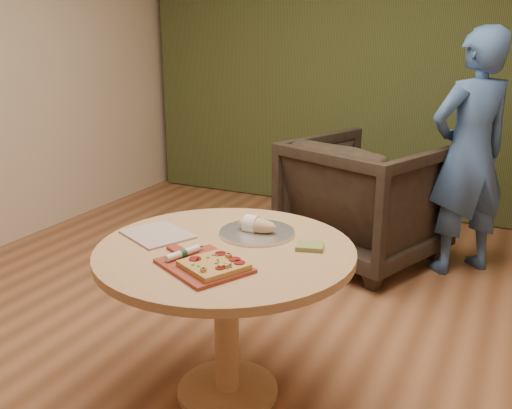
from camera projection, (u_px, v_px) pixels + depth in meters
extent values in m
cube|color=#955C3B|center=(242.00, 362.00, 3.02)|extent=(5.00, 6.00, 0.02)
cube|color=beige|center=(393.00, 60.00, 5.18)|extent=(5.00, 0.02, 2.80)
cube|color=#2F3719|center=(390.00, 61.00, 5.09)|extent=(4.80, 0.14, 2.78)
cylinder|color=tan|center=(228.00, 389.00, 2.74)|extent=(0.48, 0.48, 0.03)
cylinder|color=tan|center=(227.00, 327.00, 2.64)|extent=(0.12, 0.12, 0.68)
cylinder|color=tan|center=(225.00, 252.00, 2.53)|extent=(1.16, 1.16, 0.04)
cube|color=maroon|center=(204.00, 266.00, 2.31)|extent=(0.44, 0.41, 0.01)
cube|color=maroon|center=(177.00, 250.00, 2.48)|extent=(0.11, 0.09, 0.01)
cube|color=#B98A48|center=(214.00, 265.00, 2.27)|extent=(0.30, 0.30, 0.02)
cylinder|color=maroon|center=(220.00, 268.00, 2.21)|extent=(0.04, 0.04, 0.00)
cylinder|color=maroon|center=(239.00, 262.00, 2.27)|extent=(0.05, 0.05, 0.00)
cylinder|color=maroon|center=(235.00, 259.00, 2.30)|extent=(0.05, 0.05, 0.00)
cylinder|color=maroon|center=(221.00, 253.00, 2.36)|extent=(0.05, 0.05, 0.00)
cylinder|color=maroon|center=(195.00, 259.00, 2.30)|extent=(0.05, 0.05, 0.00)
cube|color=tan|center=(229.00, 255.00, 2.33)|extent=(0.03, 0.03, 0.01)
cube|color=tan|center=(229.00, 256.00, 2.32)|extent=(0.03, 0.03, 0.01)
cube|color=tan|center=(221.00, 266.00, 2.22)|extent=(0.02, 0.02, 0.01)
cube|color=tan|center=(203.00, 269.00, 2.19)|extent=(0.02, 0.02, 0.01)
cube|color=tan|center=(203.00, 270.00, 2.18)|extent=(0.02, 0.02, 0.01)
cube|color=tan|center=(228.00, 264.00, 2.23)|extent=(0.03, 0.03, 0.01)
cube|color=tan|center=(227.00, 266.00, 2.22)|extent=(0.02, 0.02, 0.01)
cube|color=#186914|center=(193.00, 265.00, 2.24)|extent=(0.01, 0.01, 0.00)
cube|color=#186914|center=(208.00, 258.00, 2.32)|extent=(0.01, 0.01, 0.00)
cube|color=#186914|center=(230.00, 263.00, 2.26)|extent=(0.01, 0.01, 0.00)
cube|color=#186914|center=(222.00, 265.00, 2.24)|extent=(0.01, 0.01, 0.00)
cube|color=#186914|center=(230.00, 264.00, 2.25)|extent=(0.01, 0.01, 0.00)
cube|color=#186914|center=(216.00, 263.00, 2.26)|extent=(0.01, 0.01, 0.00)
cube|color=#186914|center=(198.00, 266.00, 2.23)|extent=(0.01, 0.01, 0.00)
cube|color=#186914|center=(218.00, 260.00, 2.29)|extent=(0.01, 0.01, 0.00)
cube|color=#186914|center=(231.00, 267.00, 2.22)|extent=(0.01, 0.01, 0.00)
cube|color=#186914|center=(218.00, 262.00, 2.27)|extent=(0.01, 0.01, 0.00)
cube|color=#974373|center=(215.00, 255.00, 2.34)|extent=(0.03, 0.01, 0.00)
cube|color=#974373|center=(220.00, 253.00, 2.36)|extent=(0.03, 0.02, 0.00)
cube|color=#974373|center=(198.00, 259.00, 2.29)|extent=(0.01, 0.03, 0.00)
cylinder|color=silver|center=(183.00, 253.00, 2.38)|extent=(0.08, 0.17, 0.03)
cylinder|color=#194C26|center=(183.00, 253.00, 2.38)|extent=(0.04, 0.03, 0.03)
cube|color=silver|center=(200.00, 247.00, 2.45)|extent=(0.03, 0.04, 0.00)
cube|color=silver|center=(157.00, 235.00, 2.67)|extent=(0.38, 0.35, 0.01)
cylinder|color=silver|center=(257.00, 233.00, 2.69)|extent=(0.35, 0.35, 0.01)
cylinder|color=silver|center=(257.00, 232.00, 2.69)|extent=(0.36, 0.36, 0.02)
ellipsoid|color=tan|center=(257.00, 225.00, 2.68)|extent=(0.19, 0.08, 0.07)
cylinder|color=silver|center=(251.00, 224.00, 2.69)|extent=(0.06, 0.09, 0.09)
cube|color=#5A632C|center=(310.00, 246.00, 2.51)|extent=(0.14, 0.13, 0.02)
imported|color=black|center=(366.00, 194.00, 4.21)|extent=(1.25, 1.22, 1.01)
imported|color=#375790|center=(469.00, 154.00, 3.91)|extent=(0.73, 0.73, 1.70)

